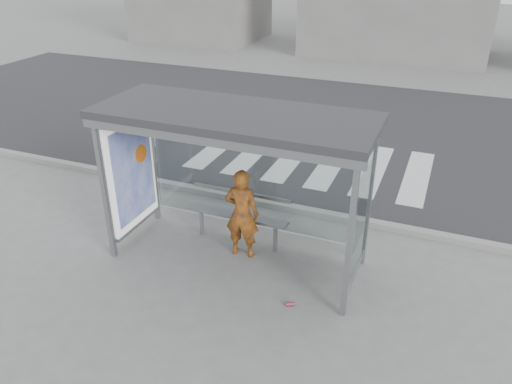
{
  "coord_description": "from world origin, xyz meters",
  "views": [
    {
      "loc": [
        2.94,
        -6.4,
        4.94
      ],
      "look_at": [
        0.27,
        0.2,
        1.25
      ],
      "focal_mm": 35.0,
      "sensor_mm": 36.0,
      "label": 1
    }
  ],
  "objects_px": {
    "soda_can": "(290,304)",
    "person": "(242,214)",
    "bus_shelter": "(215,147)",
    "bench": "(238,215)"
  },
  "relations": [
    {
      "from": "person",
      "to": "bus_shelter",
      "type": "bearing_deg",
      "value": 12.07
    },
    {
      "from": "soda_can",
      "to": "person",
      "type": "bearing_deg",
      "value": 140.42
    },
    {
      "from": "person",
      "to": "soda_can",
      "type": "distance_m",
      "value": 1.73
    },
    {
      "from": "person",
      "to": "bench",
      "type": "xyz_separation_m",
      "value": [
        -0.22,
        0.32,
        -0.24
      ]
    },
    {
      "from": "person",
      "to": "bench",
      "type": "height_order",
      "value": "person"
    },
    {
      "from": "bench",
      "to": "bus_shelter",
      "type": "bearing_deg",
      "value": -112.4
    },
    {
      "from": "person",
      "to": "soda_can",
      "type": "bearing_deg",
      "value": 136.05
    },
    {
      "from": "bench",
      "to": "soda_can",
      "type": "bearing_deg",
      "value": -42.71
    },
    {
      "from": "bench",
      "to": "soda_can",
      "type": "relative_size",
      "value": 15.5
    },
    {
      "from": "person",
      "to": "soda_can",
      "type": "height_order",
      "value": "person"
    }
  ]
}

